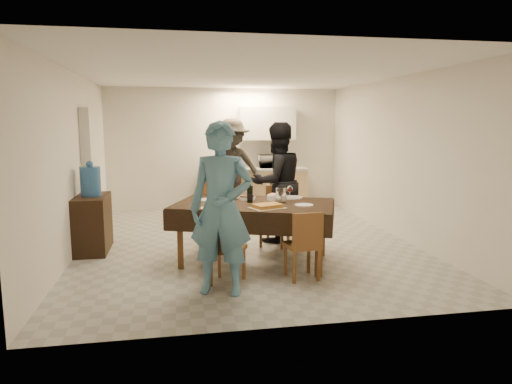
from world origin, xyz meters
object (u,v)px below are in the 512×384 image
(person_far, at_px, (277,182))
(console, at_px, (93,224))
(person_kitchen, at_px, (232,167))
(water_pitcher, at_px, (281,195))
(savoury_tart, at_px, (267,206))
(person_near, at_px, (221,209))
(dining_table, at_px, (254,206))
(water_jug, at_px, (90,181))
(microwave, at_px, (271,161))
(wine_bottle, at_px, (250,191))

(person_far, bearing_deg, console, -18.33)
(person_kitchen, bearing_deg, person_far, -78.56)
(water_pitcher, xyz_separation_m, person_far, (0.20, 1.10, 0.03))
(savoury_tart, distance_m, person_near, 0.94)
(water_pitcher, bearing_deg, dining_table, 171.87)
(water_pitcher, relative_size, person_near, 0.11)
(dining_table, bearing_deg, console, 177.67)
(person_near, xyz_separation_m, person_kitchen, (0.66, 4.26, 0.03))
(person_far, xyz_separation_m, person_kitchen, (-0.44, 2.16, 0.04))
(water_jug, xyz_separation_m, person_kitchen, (2.34, 2.26, -0.06))
(console, height_order, savoury_tart, savoury_tart)
(console, bearing_deg, dining_table, -23.01)
(dining_table, bearing_deg, water_pitcher, 12.56)
(person_near, bearing_deg, microwave, 89.14)
(dining_table, distance_m, microwave, 3.80)
(console, distance_m, person_kitchen, 3.30)
(wine_bottle, xyz_separation_m, microwave, (1.06, 3.61, 0.08))
(wine_bottle, bearing_deg, savoury_tart, -70.77)
(water_jug, xyz_separation_m, savoury_tart, (2.33, -1.33, -0.20))
(savoury_tart, bearing_deg, person_near, -134.13)
(wine_bottle, xyz_separation_m, savoury_tart, (0.15, -0.43, -0.14))
(water_pitcher, height_order, savoury_tart, water_pitcher)
(person_kitchen, bearing_deg, wine_bottle, -92.97)
(savoury_tart, distance_m, person_kitchen, 3.59)
(wine_bottle, bearing_deg, water_jug, 157.63)
(water_jug, bearing_deg, water_pitcher, -21.13)
(wine_bottle, distance_m, person_far, 1.17)
(microwave, bearing_deg, person_near, 71.69)
(wine_bottle, distance_m, person_near, 1.21)
(wine_bottle, height_order, savoury_tart, wine_bottle)
(water_jug, bearing_deg, person_kitchen, 43.94)
(water_pitcher, height_order, person_far, person_far)
(dining_table, xyz_separation_m, microwave, (1.01, 3.66, 0.28))
(water_jug, bearing_deg, dining_table, -23.01)
(wine_bottle, height_order, water_pitcher, wine_bottle)
(person_kitchen, bearing_deg, water_pitcher, -85.85)
(console, xyz_separation_m, person_kitchen, (2.34, 2.26, 0.56))
(wine_bottle, relative_size, microwave, 0.65)
(person_far, relative_size, person_kitchen, 0.96)
(microwave, distance_m, person_near, 4.96)
(microwave, bearing_deg, wine_bottle, 73.66)
(water_jug, height_order, savoury_tart, water_jug)
(savoury_tart, bearing_deg, dining_table, 104.74)
(dining_table, distance_m, person_kitchen, 3.21)
(dining_table, relative_size, person_near, 1.25)
(dining_table, relative_size, water_jug, 5.54)
(water_jug, distance_m, person_kitchen, 3.26)
(console, distance_m, wine_bottle, 2.42)
(dining_table, height_order, console, console)
(water_pitcher, height_order, person_kitchen, person_kitchen)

